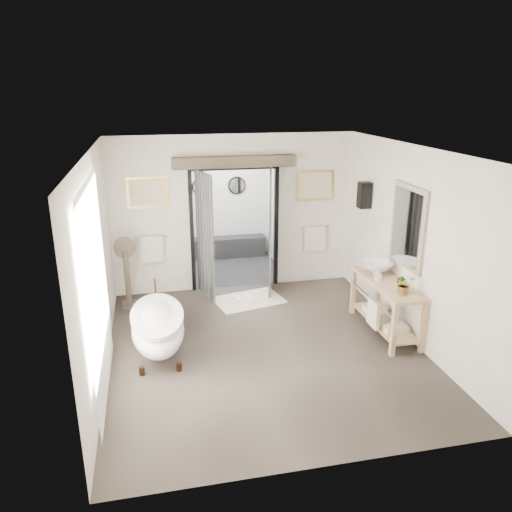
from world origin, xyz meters
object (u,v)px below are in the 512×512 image
Objects in this scene: vanity at (385,302)px; basin at (376,268)px; rug at (249,300)px; clawfoot_tub at (158,326)px.

basin is at bearing 90.93° from vanity.
rug is at bearing 169.07° from basin.
rug is at bearing 138.12° from vanity.
vanity is 3.00× the size of basin.
basin is (3.47, 0.27, 0.54)m from clawfoot_tub.
basin is (1.82, -1.26, 0.93)m from rug.
vanity reaches higher than rug.
clawfoot_tub is 1.41× the size of rug.
basin is at bearing -34.62° from rug.
basin reaches higher than rug.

